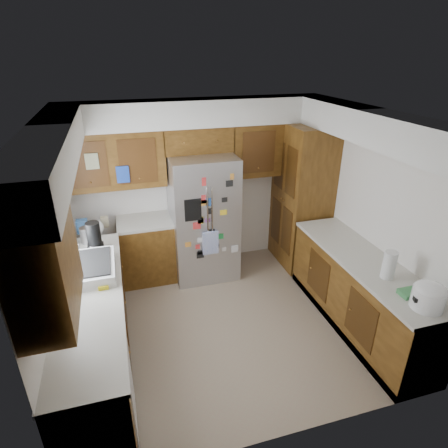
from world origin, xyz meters
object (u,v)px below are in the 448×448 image
at_px(paper_towel, 389,265).
at_px(fridge, 203,218).
at_px(pantry, 301,197).
at_px(rice_cooker, 429,295).

bearing_deg(paper_towel, fridge, 125.68).
relative_size(pantry, paper_towel, 7.09).
distance_m(pantry, paper_towel, 2.01).
distance_m(pantry, rice_cooker, 2.53).
distance_m(fridge, paper_towel, 2.54).
distance_m(fridge, rice_cooker, 2.99).
xyz_separation_m(fridge, rice_cooker, (1.50, -2.58, 0.16)).
height_order(pantry, fridge, pantry).
bearing_deg(rice_cooker, pantry, 89.99).
height_order(pantry, paper_towel, pantry).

